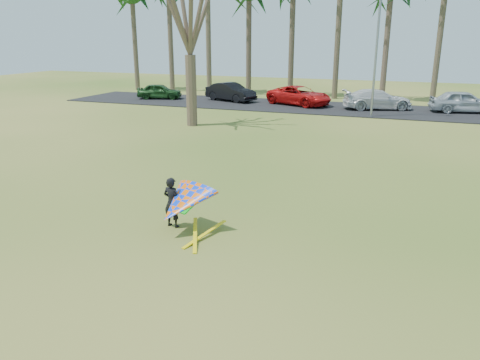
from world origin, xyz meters
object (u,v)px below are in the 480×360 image
(car_1, at_px, (231,92))
(car_2, at_px, (299,96))
(bare_tree_left, at_px, (189,6))
(car_3, at_px, (377,99))
(car_0, at_px, (160,91))
(streetlight, at_px, (379,49))
(kite_flyer, at_px, (181,203))
(car_4, at_px, (463,101))

(car_1, xyz_separation_m, car_2, (5.90, -0.29, -0.02))
(bare_tree_left, height_order, car_3, bare_tree_left)
(car_0, xyz_separation_m, car_1, (6.27, 0.83, 0.10))
(car_0, height_order, car_2, car_2)
(car_1, distance_m, car_2, 5.90)
(streetlight, xyz_separation_m, kite_flyer, (-3.21, -21.83, -3.63))
(car_0, bearing_deg, car_1, -99.26)
(car_0, xyz_separation_m, car_3, (18.11, 0.35, 0.08))
(bare_tree_left, height_order, car_2, bare_tree_left)
(car_4, distance_m, kite_flyer, 27.33)
(bare_tree_left, distance_m, kite_flyer, 17.46)
(car_2, relative_size, car_4, 1.16)
(car_0, bearing_deg, bare_tree_left, -158.27)
(bare_tree_left, bearing_deg, car_3, 45.99)
(car_4, xyz_separation_m, kite_flyer, (-8.96, -25.82, 0.01))
(car_0, relative_size, kite_flyer, 1.58)
(car_3, height_order, kite_flyer, kite_flyer)
(bare_tree_left, distance_m, car_3, 15.75)
(car_1, distance_m, car_4, 17.68)
(car_3, relative_size, kite_flyer, 2.09)
(car_0, height_order, car_1, car_1)
(car_3, distance_m, kite_flyer, 25.45)
(kite_flyer, bearing_deg, car_2, 96.32)
(bare_tree_left, distance_m, car_0, 14.31)
(car_0, distance_m, kite_flyer, 29.06)
(kite_flyer, bearing_deg, car_3, 82.93)
(streetlight, distance_m, car_4, 7.89)
(car_0, distance_m, car_3, 18.12)
(car_0, relative_size, car_1, 0.83)
(bare_tree_left, distance_m, streetlight, 12.58)
(car_3, bearing_deg, bare_tree_left, 115.71)
(bare_tree_left, xyz_separation_m, car_3, (10.08, 10.43, -6.13))
(bare_tree_left, height_order, car_0, bare_tree_left)
(car_3, bearing_deg, streetlight, 161.11)
(kite_flyer, bearing_deg, car_4, 70.86)
(bare_tree_left, bearing_deg, car_2, 68.77)
(car_1, bearing_deg, bare_tree_left, -149.98)
(streetlight, bearing_deg, car_1, 161.85)
(car_1, height_order, car_4, car_4)
(streetlight, bearing_deg, car_0, 170.41)
(streetlight, distance_m, car_0, 18.84)
(streetlight, distance_m, car_3, 5.03)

